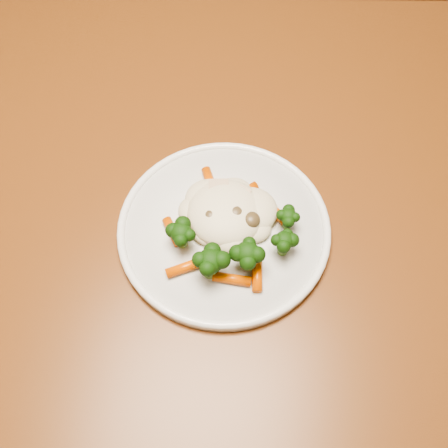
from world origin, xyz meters
TOP-DOWN VIEW (x-y plane):
  - dining_table at (-0.21, -0.28)m, footprint 1.30×0.97m
  - plate at (-0.27, -0.34)m, footprint 0.26×0.26m
  - meal at (-0.26, -0.34)m, footprint 0.17×0.17m

SIDE VIEW (x-z plane):
  - dining_table at x=-0.21m, z-range 0.28..1.03m
  - plate at x=-0.27m, z-range 0.75..0.76m
  - meal at x=-0.26m, z-range 0.76..0.80m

